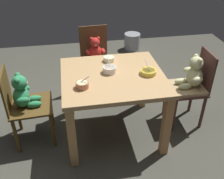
{
  "coord_description": "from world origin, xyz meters",
  "views": [
    {
      "loc": [
        -0.4,
        -2.2,
        2.03
      ],
      "look_at": [
        0.0,
        0.05,
        0.53
      ],
      "focal_mm": 41.79,
      "sensor_mm": 36.0,
      "label": 1
    }
  ],
  "objects_px": {
    "teddy_chair_near_right": "(192,81)",
    "porridge_bowl_white_center": "(110,69)",
    "teddy_chair_near_left": "(23,98)",
    "porridge_bowl_yellow_near_right": "(148,72)",
    "porridge_bowl_terracotta_near_left": "(82,85)",
    "dining_table": "(113,86)",
    "teddy_chair_far_center": "(96,57)",
    "porridge_bowl_cream_far_center": "(109,59)",
    "metal_pail": "(132,41)"
  },
  "relations": [
    {
      "from": "teddy_chair_near_left",
      "to": "porridge_bowl_yellow_near_right",
      "type": "distance_m",
      "value": 1.27
    },
    {
      "from": "porridge_bowl_white_center",
      "to": "teddy_chair_far_center",
      "type": "bearing_deg",
      "value": 93.7
    },
    {
      "from": "porridge_bowl_cream_far_center",
      "to": "porridge_bowl_white_center",
      "type": "height_order",
      "value": "porridge_bowl_white_center"
    },
    {
      "from": "teddy_chair_near_right",
      "to": "metal_pail",
      "type": "bearing_deg",
      "value": -85.08
    },
    {
      "from": "porridge_bowl_white_center",
      "to": "porridge_bowl_yellow_near_right",
      "type": "bearing_deg",
      "value": -14.85
    },
    {
      "from": "porridge_bowl_cream_far_center",
      "to": "porridge_bowl_terracotta_near_left",
      "type": "relative_size",
      "value": 0.91
    },
    {
      "from": "teddy_chair_near_right",
      "to": "porridge_bowl_terracotta_near_left",
      "type": "bearing_deg",
      "value": 11.67
    },
    {
      "from": "dining_table",
      "to": "metal_pail",
      "type": "distance_m",
      "value": 2.32
    },
    {
      "from": "teddy_chair_near_right",
      "to": "porridge_bowl_yellow_near_right",
      "type": "bearing_deg",
      "value": 10.25
    },
    {
      "from": "porridge_bowl_cream_far_center",
      "to": "porridge_bowl_white_center",
      "type": "xyz_separation_m",
      "value": [
        -0.04,
        -0.25,
        0.01
      ]
    },
    {
      "from": "dining_table",
      "to": "metal_pail",
      "type": "xyz_separation_m",
      "value": [
        0.75,
        2.15,
        -0.46
      ]
    },
    {
      "from": "porridge_bowl_cream_far_center",
      "to": "porridge_bowl_terracotta_near_left",
      "type": "bearing_deg",
      "value": -124.22
    },
    {
      "from": "teddy_chair_far_center",
      "to": "porridge_bowl_white_center",
      "type": "distance_m",
      "value": 0.82
    },
    {
      "from": "porridge_bowl_yellow_near_right",
      "to": "porridge_bowl_white_center",
      "type": "height_order",
      "value": "porridge_bowl_white_center"
    },
    {
      "from": "dining_table",
      "to": "teddy_chair_near_right",
      "type": "xyz_separation_m",
      "value": [
        0.89,
        0.04,
        -0.06
      ]
    },
    {
      "from": "teddy_chair_near_left",
      "to": "metal_pail",
      "type": "xyz_separation_m",
      "value": [
        1.65,
        2.11,
        -0.39
      ]
    },
    {
      "from": "teddy_chair_far_center",
      "to": "teddy_chair_near_right",
      "type": "height_order",
      "value": "teddy_chair_far_center"
    },
    {
      "from": "teddy_chair_near_right",
      "to": "metal_pail",
      "type": "xyz_separation_m",
      "value": [
        -0.14,
        2.11,
        -0.4
      ]
    },
    {
      "from": "teddy_chair_near_left",
      "to": "porridge_bowl_yellow_near_right",
      "type": "bearing_deg",
      "value": -7.27
    },
    {
      "from": "porridge_bowl_cream_far_center",
      "to": "porridge_bowl_yellow_near_right",
      "type": "bearing_deg",
      "value": -45.45
    },
    {
      "from": "porridge_bowl_yellow_near_right",
      "to": "porridge_bowl_white_center",
      "type": "xyz_separation_m",
      "value": [
        -0.37,
        0.1,
        0.01
      ]
    },
    {
      "from": "dining_table",
      "to": "teddy_chair_far_center",
      "type": "distance_m",
      "value": 0.85
    },
    {
      "from": "dining_table",
      "to": "teddy_chair_near_left",
      "type": "bearing_deg",
      "value": 177.7
    },
    {
      "from": "porridge_bowl_cream_far_center",
      "to": "metal_pail",
      "type": "distance_m",
      "value": 2.08
    },
    {
      "from": "dining_table",
      "to": "metal_pail",
      "type": "bearing_deg",
      "value": 70.84
    },
    {
      "from": "porridge_bowl_cream_far_center",
      "to": "metal_pail",
      "type": "relative_size",
      "value": 0.4
    },
    {
      "from": "teddy_chair_far_center",
      "to": "porridge_bowl_white_center",
      "type": "height_order",
      "value": "teddy_chair_far_center"
    },
    {
      "from": "teddy_chair_near_left",
      "to": "porridge_bowl_cream_far_center",
      "type": "height_order",
      "value": "teddy_chair_near_left"
    },
    {
      "from": "porridge_bowl_cream_far_center",
      "to": "metal_pail",
      "type": "xyz_separation_m",
      "value": [
        0.74,
        1.85,
        -0.61
      ]
    },
    {
      "from": "teddy_chair_near_right",
      "to": "porridge_bowl_white_center",
      "type": "bearing_deg",
      "value": 0.28
    },
    {
      "from": "teddy_chair_near_right",
      "to": "teddy_chair_near_left",
      "type": "distance_m",
      "value": 1.78
    },
    {
      "from": "porridge_bowl_yellow_near_right",
      "to": "porridge_bowl_white_center",
      "type": "distance_m",
      "value": 0.39
    },
    {
      "from": "metal_pail",
      "to": "teddy_chair_near_right",
      "type": "bearing_deg",
      "value": -86.25
    },
    {
      "from": "teddy_chair_far_center",
      "to": "porridge_bowl_terracotta_near_left",
      "type": "height_order",
      "value": "teddy_chair_far_center"
    },
    {
      "from": "porridge_bowl_yellow_near_right",
      "to": "porridge_bowl_cream_far_center",
      "type": "bearing_deg",
      "value": 134.55
    },
    {
      "from": "porridge_bowl_cream_far_center",
      "to": "teddy_chair_near_right",
      "type": "bearing_deg",
      "value": -16.57
    },
    {
      "from": "teddy_chair_near_right",
      "to": "porridge_bowl_terracotta_near_left",
      "type": "xyz_separation_m",
      "value": [
        -1.2,
        -0.22,
        0.22
      ]
    },
    {
      "from": "dining_table",
      "to": "porridge_bowl_terracotta_near_left",
      "type": "height_order",
      "value": "porridge_bowl_terracotta_near_left"
    },
    {
      "from": "porridge_bowl_white_center",
      "to": "metal_pail",
      "type": "relative_size",
      "value": 0.49
    },
    {
      "from": "dining_table",
      "to": "metal_pail",
      "type": "relative_size",
      "value": 3.49
    },
    {
      "from": "teddy_chair_near_right",
      "to": "porridge_bowl_yellow_near_right",
      "type": "distance_m",
      "value": 0.58
    },
    {
      "from": "dining_table",
      "to": "porridge_bowl_terracotta_near_left",
      "type": "bearing_deg",
      "value": -150.48
    },
    {
      "from": "porridge_bowl_cream_far_center",
      "to": "metal_pail",
      "type": "bearing_deg",
      "value": 68.29
    },
    {
      "from": "dining_table",
      "to": "porridge_bowl_white_center",
      "type": "xyz_separation_m",
      "value": [
        -0.02,
        0.06,
        0.16
      ]
    },
    {
      "from": "teddy_chair_near_right",
      "to": "porridge_bowl_white_center",
      "type": "relative_size",
      "value": 6.11
    },
    {
      "from": "porridge_bowl_yellow_near_right",
      "to": "metal_pail",
      "type": "xyz_separation_m",
      "value": [
        0.4,
        2.19,
        -0.61
      ]
    },
    {
      "from": "teddy_chair_far_center",
      "to": "teddy_chair_near_left",
      "type": "distance_m",
      "value": 1.15
    },
    {
      "from": "teddy_chair_far_center",
      "to": "metal_pail",
      "type": "xyz_separation_m",
      "value": [
        0.82,
        1.31,
        -0.38
      ]
    },
    {
      "from": "porridge_bowl_white_center",
      "to": "teddy_chair_near_right",
      "type": "bearing_deg",
      "value": -0.89
    },
    {
      "from": "teddy_chair_near_right",
      "to": "porridge_bowl_yellow_near_right",
      "type": "xyz_separation_m",
      "value": [
        -0.53,
        -0.09,
        0.21
      ]
    }
  ]
}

